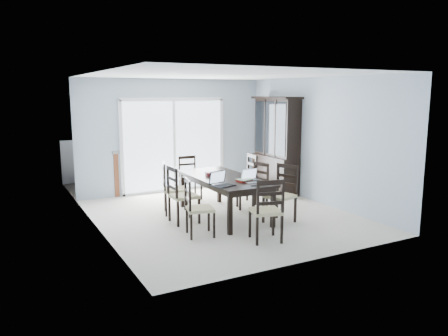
{
  "coord_description": "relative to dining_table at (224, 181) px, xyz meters",
  "views": [
    {
      "loc": [
        -3.71,
        -6.99,
        2.29
      ],
      "look_at": [
        0.0,
        0.0,
        0.92
      ],
      "focal_mm": 35.0,
      "sensor_mm": 36.0,
      "label": 1
    }
  ],
  "objects": [
    {
      "name": "floor",
      "position": [
        0.0,
        0.0,
        -0.67
      ],
      "size": [
        5.0,
        5.0,
        0.0
      ],
      "primitive_type": "plane",
      "color": "beige",
      "rests_on": "ground"
    },
    {
      "name": "ceiling",
      "position": [
        0.0,
        0.0,
        1.93
      ],
      "size": [
        5.0,
        5.0,
        0.0
      ],
      "primitive_type": "plane",
      "rotation": [
        3.14,
        0.0,
        0.0
      ],
      "color": "white",
      "rests_on": "back_wall"
    },
    {
      "name": "back_wall",
      "position": [
        0.0,
        2.5,
        0.63
      ],
      "size": [
        4.5,
        0.02,
        2.6
      ],
      "primitive_type": "cube",
      "color": "#A3B3C3",
      "rests_on": "floor"
    },
    {
      "name": "wall_left",
      "position": [
        -2.25,
        0.0,
        0.63
      ],
      "size": [
        0.02,
        5.0,
        2.6
      ],
      "primitive_type": "cube",
      "color": "#A3B3C3",
      "rests_on": "floor"
    },
    {
      "name": "wall_right",
      "position": [
        2.25,
        0.0,
        0.63
      ],
      "size": [
        0.02,
        5.0,
        2.6
      ],
      "primitive_type": "cube",
      "color": "#A3B3C3",
      "rests_on": "floor"
    },
    {
      "name": "balcony",
      "position": [
        0.0,
        3.5,
        -0.72
      ],
      "size": [
        4.5,
        2.0,
        0.1
      ],
      "primitive_type": "cube",
      "color": "gray",
      "rests_on": "ground"
    },
    {
      "name": "railing",
      "position": [
        0.0,
        4.5,
        -0.12
      ],
      "size": [
        4.5,
        0.06,
        1.1
      ],
      "primitive_type": "cube",
      "color": "#99999E",
      "rests_on": "balcony"
    },
    {
      "name": "dining_table",
      "position": [
        0.0,
        0.0,
        0.0
      ],
      "size": [
        1.0,
        2.2,
        0.75
      ],
      "color": "black",
      "rests_on": "floor"
    },
    {
      "name": "china_hutch",
      "position": [
        2.02,
        1.25,
        0.4
      ],
      "size": [
        0.5,
        1.38,
        2.2
      ],
      "color": "black",
      "rests_on": "floor"
    },
    {
      "name": "sliding_door",
      "position": [
        0.0,
        2.48,
        0.41
      ],
      "size": [
        2.52,
        0.05,
        2.18
      ],
      "color": "silver",
      "rests_on": "floor"
    },
    {
      "name": "chair_left_near",
      "position": [
        -0.95,
        -0.78,
        -0.1
      ],
      "size": [
        0.5,
        0.49,
        1.09
      ],
      "rotation": [
        0.0,
        0.0,
        -1.79
      ],
      "color": "black",
      "rests_on": "floor"
    },
    {
      "name": "chair_left_mid",
      "position": [
        -0.91,
        -0.01,
        -0.05
      ],
      "size": [
        0.46,
        0.45,
        1.18
      ],
      "rotation": [
        0.0,
        0.0,
        -1.56
      ],
      "color": "black",
      "rests_on": "floor"
    },
    {
      "name": "chair_left_far",
      "position": [
        -0.81,
        0.65,
        -0.07
      ],
      "size": [
        0.55,
        0.54,
        1.15
      ],
      "rotation": [
        0.0,
        0.0,
        -1.88
      ],
      "color": "black",
      "rests_on": "floor"
    },
    {
      "name": "chair_right_near",
      "position": [
        0.78,
        -0.78,
        -0.05
      ],
      "size": [
        0.58,
        0.57,
        1.19
      ],
      "rotation": [
        0.0,
        0.0,
        1.9
      ],
      "color": "black",
      "rests_on": "floor"
    },
    {
      "name": "chair_right_mid",
      "position": [
        0.78,
        0.09,
        -0.1
      ],
      "size": [
        0.49,
        0.48,
        1.08
      ],
      "rotation": [
        0.0,
        0.0,
        1.77
      ],
      "color": "black",
      "rests_on": "floor"
    },
    {
      "name": "chair_right_far",
      "position": [
        0.89,
        0.65,
        -0.04
      ],
      "size": [
        0.51,
        0.5,
        1.19
      ],
      "rotation": [
        0.0,
        0.0,
        1.46
      ],
      "color": "black",
      "rests_on": "floor"
    },
    {
      "name": "chair_end_near",
      "position": [
        -0.09,
        -1.6,
        -0.06
      ],
      "size": [
        0.54,
        0.55,
        1.16
      ],
      "rotation": [
        0.0,
        0.0,
        -0.26
      ],
      "color": "black",
      "rests_on": "floor"
    },
    {
      "name": "chair_end_far",
      "position": [
        0.01,
        1.66,
        -0.11
      ],
      "size": [
        0.42,
        0.43,
        1.07
      ],
      "rotation": [
        0.0,
        0.0,
        3.09
      ],
      "color": "black",
      "rests_on": "floor"
    },
    {
      "name": "laptop_dark",
      "position": [
        -0.38,
        -0.7,
        0.14
      ],
      "size": [
        0.41,
        0.33,
        0.25
      ],
      "rotation": [
        0.0,
        0.0,
        0.26
      ],
      "color": "black",
      "rests_on": "dining_table"
    },
    {
      "name": "laptop_silver",
      "position": [
        0.24,
        -0.64,
        0.13
      ],
      "size": [
        0.32,
        0.23,
        0.22
      ],
      "rotation": [
        0.0,
        0.0,
        0.02
      ],
      "color": "silver",
      "rests_on": "dining_table"
    },
    {
      "name": "book_stack",
      "position": [
        0.13,
        -0.53,
        0.1
      ],
      "size": [
        0.31,
        0.27,
        0.04
      ],
      "rotation": [
        0.0,
        0.0,
        0.13
      ],
      "color": "maroon",
      "rests_on": "dining_table"
    },
    {
      "name": "cell_phone",
      "position": [
        0.08,
        -0.93,
        0.08
      ],
      "size": [
        0.12,
        0.07,
        0.01
      ],
      "primitive_type": "cube",
      "rotation": [
        0.0,
        0.0,
        -0.2
      ],
      "color": "black",
      "rests_on": "dining_table"
    },
    {
      "name": "game_box",
      "position": [
        -0.12,
        0.21,
        0.11
      ],
      "size": [
        0.29,
        0.18,
        0.07
      ],
      "primitive_type": "cube",
      "rotation": [
        0.0,
        0.0,
        -0.15
      ],
      "color": "#4E0F12",
      "rests_on": "dining_table"
    },
    {
      "name": "hot_tub",
      "position": [
        -0.63,
        3.5,
        -0.16
      ],
      "size": [
        2.28,
        2.11,
        1.03
      ],
      "rotation": [
        0.0,
        0.0,
        0.19
      ],
      "color": "brown",
      "rests_on": "balcony"
    }
  ]
}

